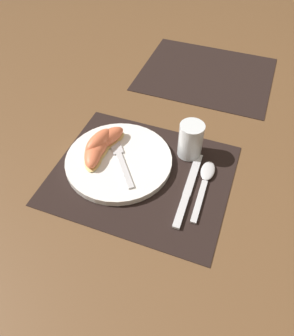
{
  "coord_description": "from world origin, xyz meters",
  "views": [
    {
      "loc": [
        0.2,
        -0.48,
        0.61
      ],
      "look_at": [
        0.01,
        0.01,
        0.02
      ],
      "focal_mm": 35.0,
      "sensor_mm": 36.0,
      "label": 1
    }
  ],
  "objects_px": {
    "fork": "(119,156)",
    "citrus_wedge_0": "(105,140)",
    "plate": "(119,161)",
    "citrus_wedge_1": "(99,142)",
    "citrus_wedge_2": "(97,148)",
    "knife": "(188,190)",
    "citrus_wedge_3": "(93,152)",
    "spoon": "(206,178)",
    "juice_glass": "(190,142)"
  },
  "relations": [
    {
      "from": "juice_glass",
      "to": "citrus_wedge_0",
      "type": "height_order",
      "value": "juice_glass"
    },
    {
      "from": "plate",
      "to": "spoon",
      "type": "bearing_deg",
      "value": 5.95
    },
    {
      "from": "juice_glass",
      "to": "citrus_wedge_3",
      "type": "height_order",
      "value": "juice_glass"
    },
    {
      "from": "citrus_wedge_1",
      "to": "spoon",
      "type": "bearing_deg",
      "value": 1.09
    },
    {
      "from": "citrus_wedge_1",
      "to": "citrus_wedge_2",
      "type": "xyz_separation_m",
      "value": [
        0.0,
        -0.01,
        -0.0
      ]
    },
    {
      "from": "plate",
      "to": "spoon",
      "type": "relative_size",
      "value": 1.42
    },
    {
      "from": "knife",
      "to": "citrus_wedge_0",
      "type": "distance_m",
      "value": 0.25
    },
    {
      "from": "knife",
      "to": "spoon",
      "type": "height_order",
      "value": "spoon"
    },
    {
      "from": "knife",
      "to": "fork",
      "type": "xyz_separation_m",
      "value": [
        -0.19,
        0.03,
        0.02
      ]
    },
    {
      "from": "spoon",
      "to": "citrus_wedge_2",
      "type": "xyz_separation_m",
      "value": [
        -0.28,
        -0.02,
        0.03
      ]
    },
    {
      "from": "spoon",
      "to": "fork",
      "type": "bearing_deg",
      "value": -175.92
    },
    {
      "from": "juice_glass",
      "to": "citrus_wedge_3",
      "type": "bearing_deg",
      "value": -153.06
    },
    {
      "from": "juice_glass",
      "to": "knife",
      "type": "height_order",
      "value": "juice_glass"
    },
    {
      "from": "knife",
      "to": "citrus_wedge_3",
      "type": "relative_size",
      "value": 1.89
    },
    {
      "from": "citrus_wedge_1",
      "to": "citrus_wedge_0",
      "type": "bearing_deg",
      "value": 67.04
    },
    {
      "from": "spoon",
      "to": "citrus_wedge_0",
      "type": "bearing_deg",
      "value": 177.19
    },
    {
      "from": "citrus_wedge_0",
      "to": "citrus_wedge_1",
      "type": "relative_size",
      "value": 1.19
    },
    {
      "from": "knife",
      "to": "citrus_wedge_2",
      "type": "relative_size",
      "value": 2.12
    },
    {
      "from": "juice_glass",
      "to": "spoon",
      "type": "bearing_deg",
      "value": -49.46
    },
    {
      "from": "citrus_wedge_0",
      "to": "citrus_wedge_3",
      "type": "distance_m",
      "value": 0.05
    },
    {
      "from": "juice_glass",
      "to": "knife",
      "type": "bearing_deg",
      "value": -75.41
    },
    {
      "from": "citrus_wedge_0",
      "to": "citrus_wedge_2",
      "type": "xyz_separation_m",
      "value": [
        -0.01,
        -0.03,
        -0.0
      ]
    },
    {
      "from": "spoon",
      "to": "fork",
      "type": "height_order",
      "value": "fork"
    },
    {
      "from": "juice_glass",
      "to": "citrus_wedge_1",
      "type": "distance_m",
      "value": 0.23
    },
    {
      "from": "juice_glass",
      "to": "citrus_wedge_3",
      "type": "xyz_separation_m",
      "value": [
        -0.22,
        -0.11,
        -0.01
      ]
    },
    {
      "from": "fork",
      "to": "plate",
      "type": "bearing_deg",
      "value": -85.16
    },
    {
      "from": "knife",
      "to": "spoon",
      "type": "xyz_separation_m",
      "value": [
        0.03,
        0.05,
        0.0
      ]
    },
    {
      "from": "citrus_wedge_0",
      "to": "citrus_wedge_2",
      "type": "bearing_deg",
      "value": -101.65
    },
    {
      "from": "knife",
      "to": "citrus_wedge_1",
      "type": "height_order",
      "value": "citrus_wedge_1"
    },
    {
      "from": "knife",
      "to": "citrus_wedge_0",
      "type": "xyz_separation_m",
      "value": [
        -0.24,
        0.06,
        0.03
      ]
    },
    {
      "from": "citrus_wedge_0",
      "to": "citrus_wedge_1",
      "type": "xyz_separation_m",
      "value": [
        -0.01,
        -0.02,
        0.0
      ]
    },
    {
      "from": "citrus_wedge_1",
      "to": "citrus_wedge_3",
      "type": "height_order",
      "value": "citrus_wedge_1"
    },
    {
      "from": "plate",
      "to": "citrus_wedge_2",
      "type": "distance_m",
      "value": 0.06
    },
    {
      "from": "citrus_wedge_1",
      "to": "citrus_wedge_2",
      "type": "bearing_deg",
      "value": -86.4
    },
    {
      "from": "plate",
      "to": "citrus_wedge_1",
      "type": "distance_m",
      "value": 0.07
    },
    {
      "from": "citrus_wedge_1",
      "to": "citrus_wedge_3",
      "type": "relative_size",
      "value": 0.87
    },
    {
      "from": "plate",
      "to": "fork",
      "type": "relative_size",
      "value": 1.68
    },
    {
      "from": "juice_glass",
      "to": "knife",
      "type": "distance_m",
      "value": 0.13
    },
    {
      "from": "citrus_wedge_0",
      "to": "fork",
      "type": "bearing_deg",
      "value": -29.35
    },
    {
      "from": "spoon",
      "to": "citrus_wedge_1",
      "type": "height_order",
      "value": "citrus_wedge_1"
    },
    {
      "from": "juice_glass",
      "to": "citrus_wedge_3",
      "type": "distance_m",
      "value": 0.24
    },
    {
      "from": "knife",
      "to": "citrus_wedge_0",
      "type": "bearing_deg",
      "value": 165.69
    },
    {
      "from": "citrus_wedge_0",
      "to": "plate",
      "type": "bearing_deg",
      "value": -34.72
    },
    {
      "from": "citrus_wedge_0",
      "to": "citrus_wedge_1",
      "type": "bearing_deg",
      "value": -112.96
    },
    {
      "from": "citrus_wedge_1",
      "to": "citrus_wedge_2",
      "type": "height_order",
      "value": "citrus_wedge_1"
    },
    {
      "from": "juice_glass",
      "to": "citrus_wedge_1",
      "type": "height_order",
      "value": "juice_glass"
    },
    {
      "from": "fork",
      "to": "citrus_wedge_0",
      "type": "distance_m",
      "value": 0.06
    },
    {
      "from": "citrus_wedge_0",
      "to": "citrus_wedge_2",
      "type": "relative_size",
      "value": 1.17
    },
    {
      "from": "knife",
      "to": "citrus_wedge_1",
      "type": "xyz_separation_m",
      "value": [
        -0.25,
        0.04,
        0.03
      ]
    },
    {
      "from": "spoon",
      "to": "citrus_wedge_1",
      "type": "xyz_separation_m",
      "value": [
        -0.28,
        -0.01,
        0.03
      ]
    }
  ]
}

